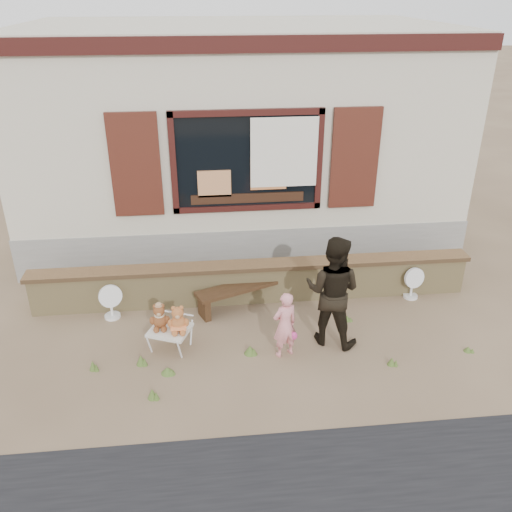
{
  "coord_description": "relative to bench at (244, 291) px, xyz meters",
  "views": [
    {
      "loc": [
        -0.77,
        -6.62,
        4.65
      ],
      "look_at": [
        0.0,
        0.6,
        1.0
      ],
      "focal_mm": 38.0,
      "sensor_mm": 36.0,
      "label": 1
    }
  ],
  "objects": [
    {
      "name": "fan_left",
      "position": [
        -2.06,
        -0.1,
        -0.0
      ],
      "size": [
        0.37,
        0.25,
        0.58
      ],
      "rotation": [
        0.0,
        0.0,
        0.4
      ],
      "color": "white",
      "rests_on": "ground"
    },
    {
      "name": "teddy_bear_right",
      "position": [
        -1.0,
        -1.06,
        0.24
      ],
      "size": [
        0.37,
        0.35,
        0.41
      ],
      "primitive_type": null,
      "rotation": [
        0.0,
        0.0,
        -0.39
      ],
      "color": "#955329",
      "rests_on": "folding_chair"
    },
    {
      "name": "grass_tufts",
      "position": [
        -0.41,
        -1.35,
        -0.23
      ],
      "size": [
        5.32,
        1.69,
        0.15
      ],
      "color": "#496428",
      "rests_on": "ground"
    },
    {
      "name": "adult",
      "position": [
        1.16,
        -1.05,
        0.53
      ],
      "size": [
        1.0,
        0.93,
        1.65
      ],
      "primitive_type": "imported",
      "rotation": [
        0.0,
        0.0,
        2.64
      ],
      "color": "black",
      "rests_on": "ground"
    },
    {
      "name": "bench",
      "position": [
        0.0,
        0.0,
        0.0
      ],
      "size": [
        1.58,
        0.9,
        0.4
      ],
      "rotation": [
        0.0,
        0.0,
        0.39
      ],
      "color": "#321F11",
      "rests_on": "ground"
    },
    {
      "name": "ground",
      "position": [
        0.18,
        -0.8,
        -0.29
      ],
      "size": [
        80.0,
        80.0,
        0.0
      ],
      "primitive_type": "plane",
      "color": "brown",
      "rests_on": "ground"
    },
    {
      "name": "fan_right",
      "position": [
        2.77,
        -0.01,
        -0.01
      ],
      "size": [
        0.36,
        0.23,
        0.56
      ],
      "rotation": [
        0.0,
        0.0,
        0.19
      ],
      "color": "white",
      "rests_on": "ground"
    },
    {
      "name": "brick_wall",
      "position": [
        0.18,
        0.2,
        0.05
      ],
      "size": [
        7.1,
        0.36,
        0.67
      ],
      "color": "tan",
      "rests_on": "ground"
    },
    {
      "name": "teddy_bear_left",
      "position": [
        -1.26,
        -0.96,
        0.23
      ],
      "size": [
        0.35,
        0.33,
        0.39
      ],
      "primitive_type": null,
      "rotation": [
        0.0,
        0.0,
        -0.39
      ],
      "color": "brown",
      "rests_on": "folding_chair"
    },
    {
      "name": "folding_chair",
      "position": [
        -1.13,
        -1.01,
        0.01
      ],
      "size": [
        0.68,
        0.65,
        0.33
      ],
      "rotation": [
        0.0,
        0.0,
        -0.39
      ],
      "color": "silver",
      "rests_on": "ground"
    },
    {
      "name": "shopfront",
      "position": [
        0.18,
        3.69,
        1.71
      ],
      "size": [
        8.04,
        5.13,
        4.0
      ],
      "color": "#C0B49B",
      "rests_on": "ground"
    },
    {
      "name": "child",
      "position": [
        0.45,
        -1.32,
        0.2
      ],
      "size": [
        0.42,
        0.35,
        0.99
      ],
      "primitive_type": "imported",
      "rotation": [
        0.0,
        0.0,
        3.51
      ],
      "color": "pink",
      "rests_on": "ground"
    }
  ]
}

